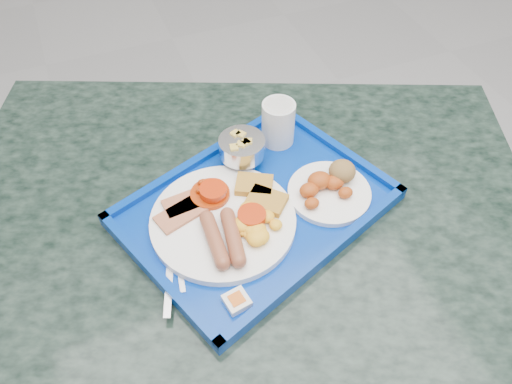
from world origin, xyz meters
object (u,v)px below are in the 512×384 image
at_px(bread_plate, 330,186).
at_px(fruit_bowl, 242,148).
at_px(main_plate, 228,219).
at_px(juice_cup, 278,122).
at_px(table, 244,255).
at_px(tray, 256,208).

height_order(bread_plate, fruit_bowl, fruit_bowl).
bearing_deg(main_plate, juice_cup, 44.96).
height_order(table, main_plate, main_plate).
bearing_deg(juice_cup, fruit_bowl, -159.73).
distance_m(main_plate, bread_plate, 0.21).
bearing_deg(tray, juice_cup, 54.08).
relative_size(table, fruit_bowl, 14.61).
bearing_deg(table, tray, -59.70).
bearing_deg(tray, bread_plate, -8.32).
distance_m(main_plate, juice_cup, 0.25).
bearing_deg(bread_plate, juice_cup, 101.33).
bearing_deg(table, main_plate, -131.70).
height_order(table, bread_plate, bread_plate).
xyz_separation_m(fruit_bowl, juice_cup, (0.10, 0.04, 0.01)).
height_order(fruit_bowl, juice_cup, juice_cup).
relative_size(table, bread_plate, 8.44).
relative_size(table, main_plate, 5.05).
height_order(tray, juice_cup, juice_cup).
height_order(tray, main_plate, main_plate).
distance_m(tray, fruit_bowl, 0.13).
relative_size(main_plate, bread_plate, 1.67).
bearing_deg(fruit_bowl, table, -111.44).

